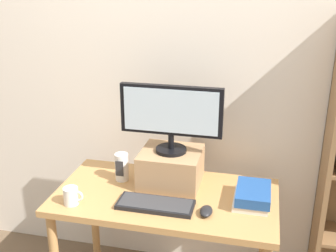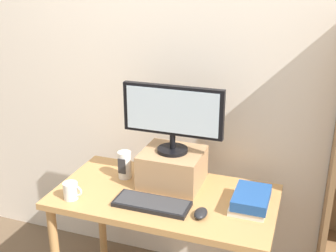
# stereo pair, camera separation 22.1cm
# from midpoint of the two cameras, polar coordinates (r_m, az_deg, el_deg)

# --- Properties ---
(back_wall) EXTENTS (7.00, 0.08, 2.60)m
(back_wall) POSITION_cam_midpoint_polar(r_m,az_deg,el_deg) (2.55, 5.66, 6.77)
(back_wall) COLOR beige
(back_wall) RESTS_ON ground_plane
(desk) EXTENTS (1.21, 0.64, 0.75)m
(desk) POSITION_cam_midpoint_polar(r_m,az_deg,el_deg) (2.37, 2.25, -11.21)
(desk) COLOR #B7844C
(desk) RESTS_ON ground_plane
(riser_box) EXTENTS (0.34, 0.31, 0.20)m
(riser_box) POSITION_cam_midpoint_polar(r_m,az_deg,el_deg) (2.39, 3.30, -5.68)
(riser_box) COLOR #A87F56
(riser_box) RESTS_ON desk
(computer_monitor) EXTENTS (0.56, 0.17, 0.38)m
(computer_monitor) POSITION_cam_midpoint_polar(r_m,az_deg,el_deg) (2.27, 3.45, 1.52)
(computer_monitor) COLOR black
(computer_monitor) RESTS_ON riser_box
(keyboard) EXTENTS (0.40, 0.16, 0.02)m
(keyboard) POSITION_cam_midpoint_polar(r_m,az_deg,el_deg) (2.21, 0.72, -10.55)
(keyboard) COLOR black
(keyboard) RESTS_ON desk
(computer_mouse) EXTENTS (0.06, 0.10, 0.04)m
(computer_mouse) POSITION_cam_midpoint_polar(r_m,az_deg,el_deg) (2.14, 7.48, -11.72)
(computer_mouse) COLOR black
(computer_mouse) RESTS_ON desk
(book_stack) EXTENTS (0.19, 0.25, 0.09)m
(book_stack) POSITION_cam_midpoint_polar(r_m,az_deg,el_deg) (2.24, 13.96, -9.80)
(book_stack) COLOR silver
(book_stack) RESTS_ON desk
(coffee_mug) EXTENTS (0.11, 0.08, 0.09)m
(coffee_mug) POSITION_cam_midpoint_polar(r_m,az_deg,el_deg) (2.29, -10.30, -8.69)
(coffee_mug) COLOR white
(coffee_mug) RESTS_ON desk
(desk_speaker) EXTENTS (0.08, 0.08, 0.16)m
(desk_speaker) POSITION_cam_midpoint_polar(r_m,az_deg,el_deg) (2.46, -3.34, -5.33)
(desk_speaker) COLOR silver
(desk_speaker) RESTS_ON desk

